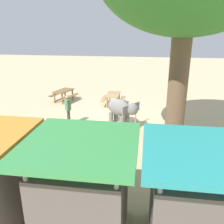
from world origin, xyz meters
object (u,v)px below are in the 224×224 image
wooden_bench (59,134)px  picnic_table_far (113,97)px  picnic_table_near (64,93)px  person_handler (68,107)px  market_stall_teal (197,205)px  elephant (122,109)px  market_stall_green (83,194)px

wooden_bench → picnic_table_far: bearing=72.9°
wooden_bench → picnic_table_near: wooden_bench is taller
person_handler → wooden_bench: (-0.28, 2.22, -0.48)m
person_handler → market_stall_teal: 8.56m
picnic_table_near → market_stall_teal: market_stall_teal is taller
elephant → market_stall_teal: bearing=-36.2°
person_handler → market_stall_green: bearing=-80.0°
elephant → wooden_bench: elephant is taller
picnic_table_near → market_stall_green: (-4.24, 10.88, 0.55)m
person_handler → picnic_table_far: 4.07m
person_handler → wooden_bench: size_ratio=1.15×
elephant → person_handler: bearing=-137.2°
picnic_table_far → market_stall_teal: size_ratio=0.60×
picnic_table_near → person_handler: bearing=-140.9°
market_stall_teal → market_stall_green: same height
elephant → wooden_bench: (2.47, 2.59, -0.39)m
elephant → person_handler: (2.75, 0.37, 0.09)m
wooden_bench → market_stall_green: 5.19m
wooden_bench → picnic_table_far: (-1.57, -5.83, 0.12)m
wooden_bench → market_stall_teal: size_ratio=0.56×
elephant → picnic_table_near: size_ratio=0.99×
person_handler → market_stall_green: 7.29m
picnic_table_near → elephant: bearing=-113.2°
person_handler → picnic_table_near: size_ratio=0.87×
person_handler → picnic_table_far: (-1.85, -3.61, -0.36)m
picnic_table_near → picnic_table_far: same height
market_stall_green → wooden_bench: bearing=-63.5°
elephant → wooden_bench: 3.60m
person_handler → picnic_table_near: person_handler is taller
picnic_table_far → market_stall_green: (-0.73, 10.43, 0.55)m
person_handler → elephant: bearing=-3.0°
elephant → picnic_table_near: 5.76m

